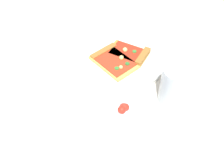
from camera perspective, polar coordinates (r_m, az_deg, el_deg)
The scene contains 7 objects.
ground_plane at distance 0.87m, azimuth 1.26°, elevation 2.81°, with size 2.40×2.40×0.00m, color beige.
plate at distance 0.87m, azimuth 2.84°, elevation 3.38°, with size 0.27×0.27×0.01m, color silver.
pizza_slice_near at distance 0.87m, azimuth 4.16°, elevation 4.58°, with size 0.09×0.13×0.02m.
pizza_slice_far at distance 0.84m, azimuth 0.36°, elevation 3.07°, with size 0.14×0.17×0.02m.
salad_bowl at distance 0.68m, azimuth 2.82°, elevation -8.46°, with size 0.11×0.11×0.08m.
soda_glass at distance 0.74m, azimuth 13.42°, elevation -2.52°, with size 0.08×0.08×0.12m.
paper_napkin at distance 0.92m, azimuth -15.56°, elevation 4.18°, with size 0.15×0.11×0.00m, color white.
Camera 1 is at (-0.56, -0.29, 0.59)m, focal length 42.01 mm.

